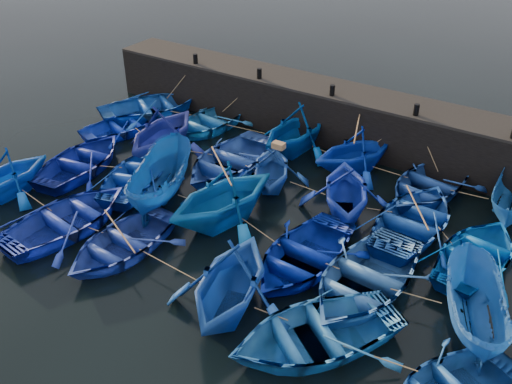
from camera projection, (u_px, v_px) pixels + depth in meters
The scene contains 34 objects.
ground at pixel (208, 247), 20.88m from camera, with size 120.00×120.00×0.00m, color black.
quay_wall at pixel (338, 116), 27.67m from camera, with size 26.00×2.50×2.50m, color black.
quay_top at pixel (340, 90), 26.97m from camera, with size 26.00×2.50×0.12m, color black.
bollard_0 at pixel (195, 59), 29.89m from camera, with size 0.24×0.24×0.50m, color black.
bollard_1 at pixel (259, 73), 28.03m from camera, with size 0.24×0.24×0.50m, color black.
bollard_2 at pixel (332, 90), 26.17m from camera, with size 0.24×0.24×0.50m, color black.
bollard_3 at pixel (416, 110), 24.31m from camera, with size 0.24×0.24×0.50m, color black.
boat_0 at pixel (152, 106), 30.37m from camera, with size 3.93×5.50×1.14m, color #114498.
boat_1 at pixel (209, 121), 28.98m from camera, with size 3.35×4.68×0.97m, color blue.
boat_2 at pixel (296, 129), 26.55m from camera, with size 3.93×4.56×2.40m, color #003F8C.
boat_3 at pixel (355, 151), 24.98m from camera, with size 3.52×4.09×2.15m, color #0830C2.
boat_4 at pixel (429, 184), 23.62m from camera, with size 3.69×5.16×1.07m, color navy.
boat_6 at pixel (123, 126), 28.59m from camera, with size 3.04×4.25×0.88m, color #0B29B3.
boat_7 at pixel (163, 131), 26.24m from camera, with size 4.15×4.82×2.54m, color navy.
boat_8 at pixel (229, 160), 25.33m from camera, with size 3.94×5.50×1.14m, color #274BA2.
boat_9 at pixel (272, 167), 23.93m from camera, with size 3.21×3.72×1.96m, color #1C4A98.
boat_10 at pixel (347, 189), 22.18m from camera, with size 3.69×4.28×2.25m, color #1530A9.
boat_11 at pixel (415, 219), 21.42m from camera, with size 3.77×5.27×1.09m, color #13439C.
boat_12 at pixel (478, 255), 19.71m from camera, with size 3.38×4.72×0.98m, color #024FB3.
boat_13 at pixel (81, 161), 25.35m from camera, with size 3.61×5.05×1.05m, color navy.
boat_14 at pixel (138, 174), 24.37m from camera, with size 3.46×4.83×1.00m, color #1341BE.
boat_15 at pixel (160, 179), 23.07m from camera, with size 1.90×5.05×1.95m, color navy.
boat_16 at pixel (222, 195), 21.49m from camera, with size 4.19×4.86×2.56m, color #06549D.
boat_17 at pixel (302, 255), 19.63m from camera, with size 3.63×5.08×1.05m, color #041C8B.
boat_18 at pixel (365, 278), 18.53m from camera, with size 3.99×5.57×1.16m, color #2C5FA6.
boat_19 at pixel (473, 307), 16.99m from camera, with size 1.67×4.43×1.71m, color #1B57A8.
boat_20 at pixel (6, 174), 23.35m from camera, with size 3.39×3.93×2.07m, color #0440AE.
boat_21 at pixel (67, 218), 21.48m from camera, with size 3.79×5.30×1.10m, color navy.
boat_22 at pixel (121, 242), 20.30m from camera, with size 3.38×4.73×0.98m, color navy.
boat_23 at pixel (230, 280), 17.46m from camera, with size 4.02×4.66×2.46m, color #1446A3.
boat_24 at pixel (315, 332), 16.52m from camera, with size 3.83×5.36×1.11m, color blue.
wooden_crate at pixel (279, 145), 23.21m from camera, with size 0.51×0.34×0.25m, color #9C7044.
mooring_ropes at pixel (277, 169), 24.00m from camera, with size 18.35×11.75×2.10m.
loose_oars at pixel (284, 180), 21.58m from camera, with size 10.55×12.01×1.64m.
Camera 1 is at (10.59, -12.96, 12.77)m, focal length 40.00 mm.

